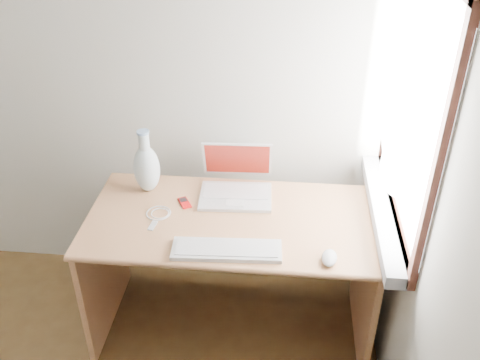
# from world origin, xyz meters

# --- Properties ---
(back_wall) EXTENTS (3.50, 0.04, 2.60)m
(back_wall) POSITION_xyz_m (0.00, 1.75, 1.30)
(back_wall) COLOR silver
(back_wall) RESTS_ON floor
(window) EXTENTS (0.11, 0.99, 1.10)m
(window) POSITION_xyz_m (1.72, 1.30, 1.28)
(window) COLOR silver
(window) RESTS_ON right_wall
(desk) EXTENTS (1.35, 0.68, 0.72)m
(desk) POSITION_xyz_m (1.00, 1.36, 0.51)
(desk) COLOR tan
(desk) RESTS_ON floor
(laptop) EXTENTS (0.36, 0.31, 0.24)m
(laptop) POSITION_xyz_m (1.00, 1.49, 0.77)
(laptop) COLOR silver
(laptop) RESTS_ON desk
(external_keyboard) EXTENTS (0.48, 0.17, 0.02)m
(external_keyboard) POSITION_xyz_m (1.01, 1.03, 0.73)
(external_keyboard) COLOR white
(external_keyboard) RESTS_ON desk
(mouse) EXTENTS (0.08, 0.12, 0.04)m
(mouse) POSITION_xyz_m (1.44, 1.01, 0.73)
(mouse) COLOR silver
(mouse) RESTS_ON desk
(ipod) EXTENTS (0.08, 0.10, 0.01)m
(ipod) POSITION_xyz_m (0.76, 1.37, 0.72)
(ipod) COLOR red
(ipod) RESTS_ON desk
(cable_coil) EXTENTS (0.15, 0.15, 0.01)m
(cable_coil) POSITION_xyz_m (0.65, 1.28, 0.72)
(cable_coil) COLOR white
(cable_coil) RESTS_ON desk
(remote) EXTENTS (0.04, 0.07, 0.01)m
(remote) POSITION_xyz_m (0.65, 1.18, 0.72)
(remote) COLOR white
(remote) RESTS_ON desk
(vase) EXTENTS (0.13, 0.13, 0.33)m
(vase) POSITION_xyz_m (0.56, 1.48, 0.85)
(vase) COLOR white
(vase) RESTS_ON desk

